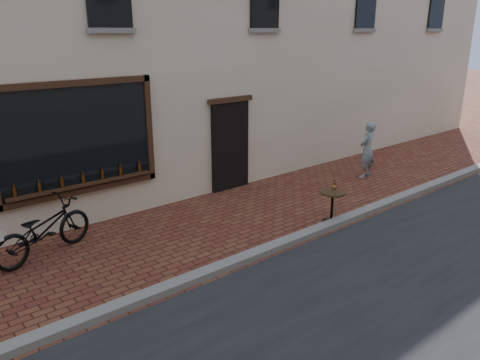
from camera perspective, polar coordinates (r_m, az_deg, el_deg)
ground at (r=8.39m, az=3.40°, el=-9.61°), size 90.00×90.00×0.00m
kerb at (r=8.49m, az=2.48°, el=-8.77°), size 90.00×0.25×0.12m
cargo_bicycle at (r=8.96m, az=-23.08°, el=-5.60°), size 2.30×1.28×1.08m
bistro_table at (r=9.85m, az=11.20°, el=-2.48°), size 0.54×0.54×0.94m
pedestrian at (r=13.13m, az=15.25°, el=3.60°), size 0.62×0.46×1.54m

